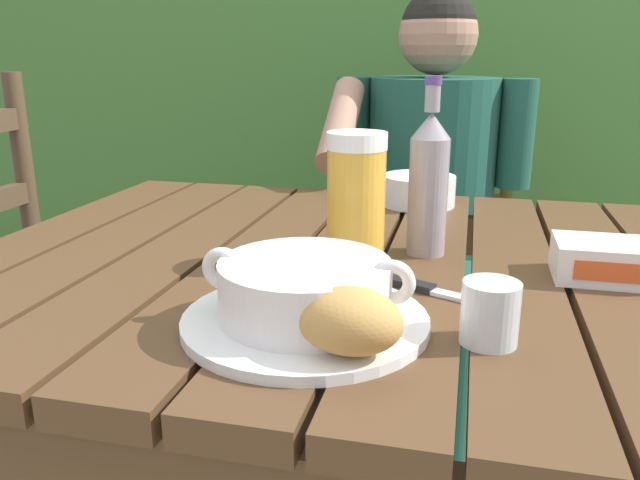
% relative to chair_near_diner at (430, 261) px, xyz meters
% --- Properties ---
extents(dining_table, '(1.12, 0.92, 0.76)m').
position_rel_chair_near_diner_xyz_m(dining_table, '(-0.08, -0.90, 0.19)').
color(dining_table, '#51361F').
rests_on(dining_table, ground_plane).
extents(chair_near_diner, '(0.45, 0.47, 0.97)m').
position_rel_chair_near_diner_xyz_m(chair_near_diner, '(0.00, 0.00, 0.00)').
color(chair_near_diner, '#493B15').
rests_on(chair_near_diner, ground_plane).
extents(person_eating, '(0.48, 0.47, 1.21)m').
position_rel_chair_near_diner_xyz_m(person_eating, '(-0.00, -0.20, 0.24)').
color(person_eating, '#1B4D3F').
rests_on(person_eating, ground_plane).
extents(serving_plate, '(0.27, 0.27, 0.01)m').
position_rel_chair_near_diner_xyz_m(serving_plate, '(-0.07, -1.16, 0.30)').
color(serving_plate, white).
rests_on(serving_plate, dining_table).
extents(soup_bowl, '(0.24, 0.19, 0.07)m').
position_rel_chair_near_diner_xyz_m(soup_bowl, '(-0.07, -1.16, 0.34)').
color(soup_bowl, white).
rests_on(soup_bowl, serving_plate).
extents(bread_roll, '(0.11, 0.09, 0.07)m').
position_rel_chair_near_diner_xyz_m(bread_roll, '(-0.01, -1.23, 0.34)').
color(bread_roll, tan).
rests_on(bread_roll, serving_plate).
extents(beer_glass, '(0.08, 0.08, 0.19)m').
position_rel_chair_near_diner_xyz_m(beer_glass, '(-0.06, -0.93, 0.39)').
color(beer_glass, gold).
rests_on(beer_glass, dining_table).
extents(beer_bottle, '(0.06, 0.06, 0.26)m').
position_rel_chair_near_diner_xyz_m(beer_bottle, '(0.04, -0.86, 0.40)').
color(beer_bottle, gray).
rests_on(beer_bottle, dining_table).
extents(water_glass_small, '(0.06, 0.06, 0.07)m').
position_rel_chair_near_diner_xyz_m(water_glass_small, '(0.13, -1.15, 0.33)').
color(water_glass_small, silver).
rests_on(water_glass_small, dining_table).
extents(butter_tub, '(0.13, 0.10, 0.05)m').
position_rel_chair_near_diner_xyz_m(butter_tub, '(0.28, -0.92, 0.32)').
color(butter_tub, white).
rests_on(butter_tub, dining_table).
extents(table_knife, '(0.15, 0.08, 0.01)m').
position_rel_chair_near_diner_xyz_m(table_knife, '(0.06, -1.02, 0.30)').
color(table_knife, silver).
rests_on(table_knife, dining_table).
extents(diner_bowl, '(0.14, 0.14, 0.06)m').
position_rel_chair_near_diner_xyz_m(diner_bowl, '(0.00, -0.54, 0.32)').
color(diner_bowl, white).
rests_on(diner_bowl, dining_table).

